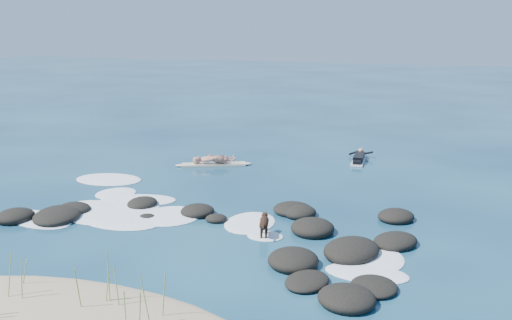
% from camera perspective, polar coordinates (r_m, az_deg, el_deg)
% --- Properties ---
extents(ground, '(160.00, 160.00, 0.00)m').
position_cam_1_polar(ground, '(19.28, -3.59, -5.21)').
color(ground, '#0A2642').
rests_on(ground, ground).
extents(dune_grass, '(3.98, 1.96, 1.25)m').
position_cam_1_polar(dune_grass, '(12.84, -17.68, -12.55)').
color(dune_grass, olive).
rests_on(dune_grass, ground).
extents(reef_rocks, '(13.93, 7.84, 0.57)m').
position_cam_1_polar(reef_rocks, '(17.08, -2.97, -7.26)').
color(reef_rocks, black).
rests_on(reef_rocks, ground).
extents(breaking_foam, '(13.97, 7.07, 0.12)m').
position_cam_1_polar(breaking_foam, '(19.41, -10.38, -5.26)').
color(breaking_foam, white).
rests_on(breaking_foam, ground).
extents(standing_surfer_rig, '(3.20, 1.82, 1.95)m').
position_cam_1_polar(standing_surfer_rig, '(25.44, -4.27, 1.12)').
color(standing_surfer_rig, beige).
rests_on(standing_surfer_rig, ground).
extents(paddling_surfer_rig, '(1.16, 2.61, 0.45)m').
position_cam_1_polar(paddling_surfer_rig, '(26.76, 10.27, 0.20)').
color(paddling_surfer_rig, silver).
rests_on(paddling_surfer_rig, ground).
extents(dog, '(0.46, 1.04, 0.67)m').
position_cam_1_polar(dog, '(16.90, 0.82, -6.28)').
color(dog, black).
rests_on(dog, ground).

